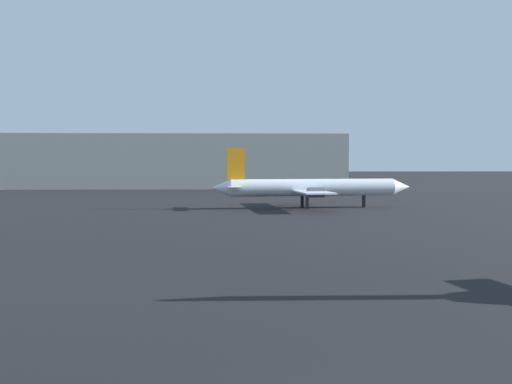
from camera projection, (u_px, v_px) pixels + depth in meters
airplane_distant at (311, 188)px, 78.72m from camera, size 26.36×18.26×7.70m
terminal_building at (178, 161)px, 136.82m from camera, size 73.31×19.72×11.69m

